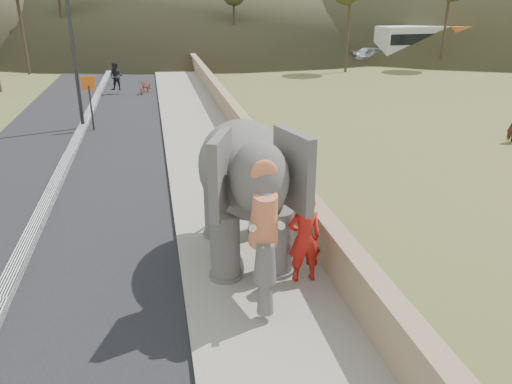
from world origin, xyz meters
The scene contains 13 objects.
ground centered at (0.00, 0.00, 0.00)m, with size 160.00×160.00×0.00m, color olive.
road centered at (-5.00, 10.00, 0.01)m, with size 7.00×120.00×0.03m, color black.
median centered at (-5.00, 10.00, 0.11)m, with size 0.35×120.00×0.22m, color black.
walkway centered at (0.00, 10.00, 0.07)m, with size 3.00×120.00×0.15m, color #9E9687.
parapet centered at (1.65, 10.00, 0.55)m, with size 0.30×120.00×1.10m, color tan.
lamppost centered at (-4.69, 14.62, 4.87)m, with size 1.76×0.36×8.00m.
signboard centered at (-4.50, 14.16, 1.64)m, with size 0.60×0.08×2.40m.
distant_car centered at (17.75, 33.88, 0.72)m, with size 1.70×4.23×1.44m, color silver.
bus_white centered at (23.53, 34.00, 1.55)m, with size 2.50×11.00×3.10m, color white.
bus_orange centered at (29.58, 33.37, 1.55)m, with size 2.50×11.00×3.10m, color orange.
elephant_and_man centered at (0.02, 1.36, 1.73)m, with size 2.49×4.49×3.19m.
motorcyclist centered at (-3.08, 22.93, 0.77)m, with size 2.70×1.71×1.91m.
trees centered at (1.43, 26.54, 4.07)m, with size 47.70×42.53×9.42m.
Camera 1 is at (-1.82, -8.58, 5.62)m, focal length 35.00 mm.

